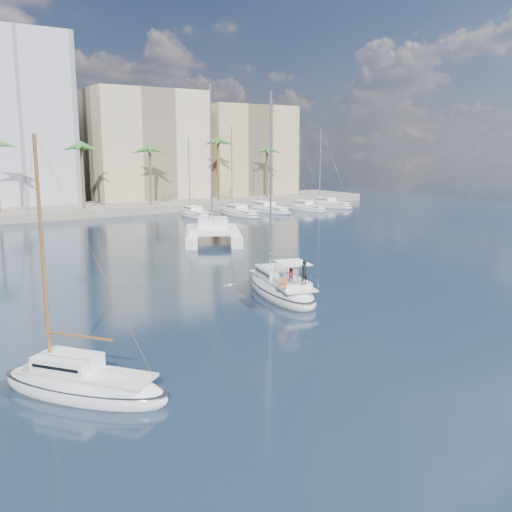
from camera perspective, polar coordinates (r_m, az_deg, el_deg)
ground at (r=35.11m, az=0.71°, el=-5.92°), size 160.00×160.00×0.00m
quay at (r=91.25m, az=-21.55°, el=4.05°), size 120.00×14.00×1.20m
building_beige at (r=106.00m, az=-11.14°, el=10.53°), size 20.00×14.00×20.00m
building_tan_right at (r=113.54m, az=-1.23°, el=10.22°), size 18.00×12.00×18.00m
palm_centre at (r=86.84m, az=-21.42°, el=10.17°), size 3.60×3.60×12.30m
palm_right at (r=99.96m, az=-1.72°, el=10.88°), size 3.60×3.60×12.30m
main_sloop at (r=39.84m, az=2.48°, el=-3.19°), size 5.52×10.32×14.64m
small_sloop at (r=25.29m, az=-16.93°, el=-12.20°), size 6.67×7.77×11.28m
catamaran at (r=62.86m, az=-4.34°, el=2.56°), size 10.55×12.99×16.99m
seagull at (r=37.91m, az=-2.64°, el=-2.93°), size 1.02×0.44×0.19m
moored_yacht_a at (r=84.91m, az=-6.12°, el=3.89°), size 3.37×9.52×11.90m
moored_yacht_b at (r=86.40m, az=-1.67°, el=4.06°), size 3.32×10.83×13.72m
moored_yacht_c at (r=91.62m, az=1.12°, el=4.45°), size 3.98×12.33×15.54m
moored_yacht_d at (r=93.90m, az=5.09°, el=4.56°), size 3.52×9.55×11.90m
moored_yacht_e at (r=99.58m, az=7.29°, el=4.87°), size 4.61×11.11×13.72m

